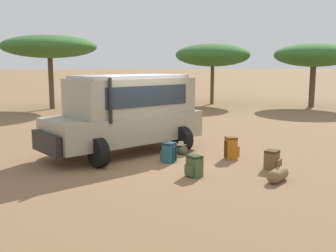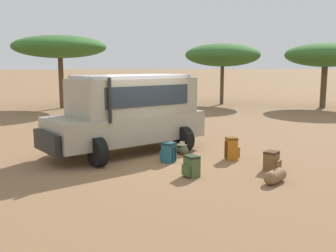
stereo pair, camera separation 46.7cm
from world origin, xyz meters
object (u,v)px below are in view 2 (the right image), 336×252
Objects in this scene: backpack_cluster_center at (232,149)px; safari_vehicle at (129,112)px; backpack_near_rear_wheel at (169,153)px; backpack_outermost at (191,166)px; acacia_tree_centre_back at (326,55)px; backpack_beside_front_wheel at (272,161)px; duffel_bag_soft_canvas at (275,176)px; acacia_tree_far_left at (60,47)px; acacia_tree_left_mid at (223,55)px; duffel_bag_low_black_case at (181,148)px.

safari_vehicle is at bearing 153.68° from backpack_cluster_center.
backpack_outermost is at bearing -77.24° from backpack_near_rear_wheel.
backpack_outermost is 18.18m from acacia_tree_centre_back.
backpack_beside_front_wheel is 1.11m from duffel_bag_soft_canvas.
acacia_tree_centre_back is at bearing 55.83° from backpack_beside_front_wheel.
acacia_tree_far_left is 1.21× the size of acacia_tree_left_mid.
safari_vehicle is 3.43m from backpack_outermost.
backpack_beside_front_wheel is at bearing -124.17° from acacia_tree_centre_back.
backpack_outermost reaches higher than duffel_bag_soft_canvas.
duffel_bag_low_black_case is 0.12× the size of acacia_tree_far_left.
backpack_beside_front_wheel is 2.23m from backpack_outermost.
backpack_cluster_center is at bearing 45.02° from backpack_outermost.
acacia_tree_left_mid is at bearing 154.02° from acacia_tree_centre_back.
backpack_cluster_center is 0.92× the size of duffel_bag_low_black_case.
acacia_tree_far_left is 10.56m from acacia_tree_left_mid.
backpack_near_rear_wheel reaches higher than duffel_bag_soft_canvas.
backpack_cluster_center is 1.69m from duffel_bag_low_black_case.
backpack_beside_front_wheel is 0.10× the size of acacia_tree_left_mid.
backpack_beside_front_wheel is 0.08× the size of acacia_tree_far_left.
backpack_cluster_center is at bearing 98.14° from duffel_bag_soft_canvas.
duffel_bag_low_black_case is at bearing 131.36° from backpack_beside_front_wheel.
backpack_outermost is at bearing 157.09° from duffel_bag_soft_canvas.
acacia_tree_centre_back is (9.89, 12.29, 2.95)m from backpack_cluster_center.
backpack_near_rear_wheel is 15.47m from acacia_tree_far_left.
backpack_beside_front_wheel is 17.53m from acacia_tree_far_left.
acacia_tree_far_left is (-4.56, 14.37, 3.48)m from backpack_near_rear_wheel.
backpack_beside_front_wheel is (3.60, -2.71, -1.04)m from safari_vehicle.
backpack_beside_front_wheel is 16.67m from acacia_tree_centre_back.
acacia_tree_left_mid reaches higher than backpack_near_rear_wheel.
acacia_tree_far_left is at bearing 110.95° from duffel_bag_low_black_case.
backpack_outermost is at bearing -94.42° from duffel_bag_low_black_case.
backpack_cluster_center is (2.91, -1.44, -0.97)m from safari_vehicle.
acacia_tree_left_mid reaches higher than backpack_outermost.
backpack_beside_front_wheel is 3.06m from duffel_bag_low_black_case.
acacia_tree_left_mid is at bearing 68.48° from backpack_near_rear_wheel.
acacia_tree_left_mid is at bearing 62.90° from safari_vehicle.
acacia_tree_left_mid is at bearing 74.86° from backpack_cluster_center.
acacia_tree_left_mid reaches higher than acacia_tree_centre_back.
acacia_tree_centre_back is (9.20, 13.56, 3.03)m from backpack_beside_front_wheel.
safari_vehicle is 7.41× the size of duffel_bag_low_black_case.
duffel_bag_soft_canvas is at bearing -49.23° from safari_vehicle.
duffel_bag_low_black_case is 14.72m from acacia_tree_far_left.
backpack_near_rear_wheel is at bearing -179.68° from backpack_cluster_center.
duffel_bag_low_black_case is (0.20, 2.56, -0.11)m from backpack_outermost.
backpack_outermost is at bearing -65.11° from safari_vehicle.
acacia_tree_far_left reaches higher than acacia_tree_centre_back.
acacia_tree_left_mid reaches higher than duffel_bag_low_black_case.
safari_vehicle is at bearing -139.72° from acacia_tree_centre_back.
backpack_near_rear_wheel is at bearing 133.71° from duffel_bag_soft_canvas.
acacia_tree_centre_back is at bearing 40.28° from safari_vehicle.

